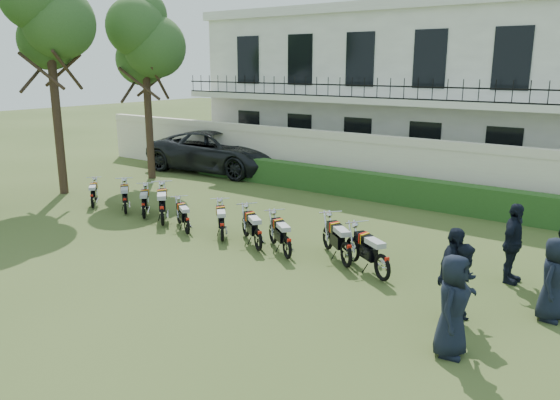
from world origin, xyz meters
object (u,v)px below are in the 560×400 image
at_px(motorcycle_0, 92,197).
at_px(officer_3, 553,279).
at_px(tree_west_near, 145,40).
at_px(officer_1, 464,284).
at_px(motorcycle_1, 125,201).
at_px(officer_5, 513,243).
at_px(officer_2, 452,275).
at_px(motorcycle_6, 258,234).
at_px(motorcycle_7, 287,242).
at_px(officer_0, 453,306).
at_px(suv, 219,151).
at_px(motorcycle_4, 187,221).
at_px(motorcycle_2, 144,206).
at_px(motorcycle_8, 346,248).
at_px(motorcycle_3, 162,210).
at_px(tree_west_mid, 47,14).
at_px(motorcycle_5, 222,227).
at_px(motorcycle_9, 383,261).

height_order(motorcycle_0, officer_3, officer_3).
xyz_separation_m(tree_west_near, officer_1, (15.66, -5.82, -5.08)).
height_order(motorcycle_1, officer_5, officer_5).
bearing_deg(officer_3, officer_2, 133.57).
distance_m(tree_west_near, motorcycle_6, 12.27).
bearing_deg(motorcycle_0, motorcycle_6, -49.84).
distance_m(tree_west_near, motorcycle_1, 8.16).
distance_m(motorcycle_0, motorcycle_7, 8.41).
bearing_deg(motorcycle_1, officer_3, -51.57).
distance_m(motorcycle_0, officer_1, 13.25).
height_order(motorcycle_0, officer_0, officer_0).
relative_size(suv, officer_0, 3.77).
bearing_deg(motorcycle_1, tree_west_near, 79.28).
distance_m(officer_2, officer_5, 2.76).
bearing_deg(motorcycle_4, officer_5, -45.22).
relative_size(motorcycle_2, motorcycle_8, 0.82).
bearing_deg(motorcycle_2, motorcycle_4, -54.38).
bearing_deg(motorcycle_2, motorcycle_0, 138.39).
relative_size(motorcycle_1, officer_3, 0.90).
distance_m(motorcycle_4, motorcycle_6, 2.61).
distance_m(motorcycle_4, officer_1, 8.45).
xyz_separation_m(motorcycle_8, officer_2, (3.04, -1.27, 0.44)).
distance_m(motorcycle_4, officer_2, 8.22).
distance_m(motorcycle_3, officer_2, 9.48).
bearing_deg(tree_west_mid, motorcycle_7, -4.69).
bearing_deg(tree_west_mid, motorcycle_4, -7.17).
xyz_separation_m(motorcycle_6, officer_5, (6.00, 1.78, 0.45)).
height_order(motorcycle_0, motorcycle_8, motorcycle_8).
relative_size(motorcycle_0, motorcycle_4, 0.89).
bearing_deg(suv, tree_west_mid, 159.64).
bearing_deg(motorcycle_5, motorcycle_7, -46.19).
relative_size(motorcycle_8, officer_1, 1.01).
height_order(motorcycle_6, officer_0, officer_0).
relative_size(officer_2, officer_3, 1.12).
distance_m(motorcycle_4, motorcycle_5, 1.29).
height_order(motorcycle_5, officer_0, officer_0).
height_order(motorcycle_5, motorcycle_7, motorcycle_7).
bearing_deg(motorcycle_3, motorcycle_2, 123.24).
bearing_deg(motorcycle_2, tree_west_mid, 127.61).
xyz_separation_m(motorcycle_0, motorcycle_1, (1.53, 0.19, 0.05)).
relative_size(tree_west_near, suv, 1.15).
height_order(motorcycle_0, motorcycle_4, motorcycle_4).
height_order(tree_west_mid, motorcycle_5, tree_west_mid).
height_order(motorcycle_0, suv, suv).
xyz_separation_m(officer_2, officer_3, (1.58, 1.20, -0.11)).
bearing_deg(officer_0, motorcycle_6, 64.93).
bearing_deg(suv, motorcycle_1, -166.08).
bearing_deg(motorcycle_8, tree_west_mid, 126.98).
bearing_deg(tree_west_mid, officer_0, -10.79).
relative_size(motorcycle_4, motorcycle_9, 0.84).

